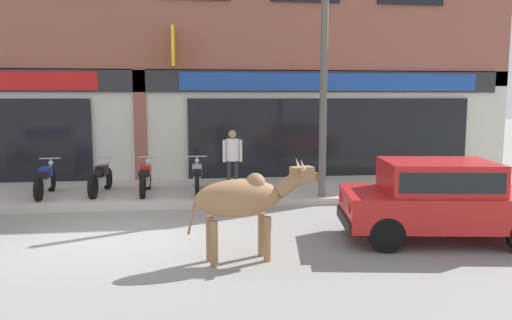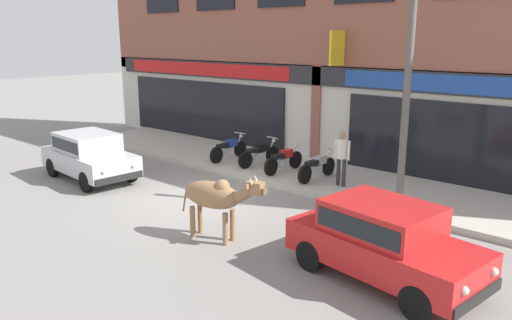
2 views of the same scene
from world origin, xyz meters
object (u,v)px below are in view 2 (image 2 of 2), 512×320
(motorcycle_1, at_px, (259,154))
(motorcycle_2, at_px, (284,160))
(car_0, at_px, (89,154))
(utility_pole, at_px, (406,102))
(motorcycle_0, at_px, (229,149))
(motorcycle_3, at_px, (317,167))
(car_1, at_px, (383,238))
(cow, at_px, (216,196))
(pedestrian, at_px, (342,153))

(motorcycle_1, relative_size, motorcycle_2, 1.00)
(car_0, relative_size, utility_pole, 0.69)
(motorcycle_0, height_order, utility_pole, utility_pole)
(motorcycle_2, bearing_deg, utility_pole, -11.73)
(utility_pole, bearing_deg, car_0, -159.56)
(motorcycle_1, height_order, utility_pole, utility_pole)
(motorcycle_1, distance_m, motorcycle_2, 1.13)
(motorcycle_2, xyz_separation_m, utility_pole, (4.34, -0.90, 2.28))
(motorcycle_0, distance_m, motorcycle_3, 3.73)
(motorcycle_0, bearing_deg, car_0, -115.74)
(motorcycle_2, distance_m, utility_pole, 4.99)
(motorcycle_3, distance_m, utility_pole, 3.90)
(car_1, height_order, motorcycle_3, car_1)
(motorcycle_2, bearing_deg, motorcycle_3, -1.56)
(cow, bearing_deg, utility_pole, 60.39)
(car_0, height_order, motorcycle_0, car_0)
(car_1, relative_size, utility_pole, 0.71)
(motorcycle_2, height_order, pedestrian, pedestrian)
(motorcycle_1, height_order, motorcycle_3, same)
(car_0, distance_m, car_1, 10.07)
(motorcycle_3, bearing_deg, car_1, -44.85)
(pedestrian, bearing_deg, utility_pole, -19.28)
(motorcycle_3, bearing_deg, pedestrian, -7.38)
(car_0, distance_m, motorcycle_3, 7.09)
(cow, relative_size, pedestrian, 1.33)
(motorcycle_0, bearing_deg, motorcycle_3, -0.59)
(pedestrian, bearing_deg, motorcycle_2, 176.05)
(car_1, distance_m, motorcycle_2, 7.11)
(motorcycle_2, relative_size, utility_pole, 0.34)
(car_0, bearing_deg, car_1, -0.93)
(car_1, xyz_separation_m, motorcycle_1, (-6.75, 4.46, -0.26))
(cow, xyz_separation_m, utility_pole, (2.34, 4.11, 1.83))
(car_1, relative_size, motorcycle_3, 2.08)
(motorcycle_2, height_order, motorcycle_3, same)
(motorcycle_2, xyz_separation_m, pedestrian, (2.20, -0.15, 0.60))
(motorcycle_0, distance_m, pedestrian, 4.67)
(motorcycle_3, distance_m, pedestrian, 1.09)
(car_1, height_order, motorcycle_0, car_1)
(cow, bearing_deg, motorcycle_1, 121.36)
(motorcycle_1, bearing_deg, pedestrian, -4.74)
(motorcycle_2, bearing_deg, car_0, -136.78)
(motorcycle_2, bearing_deg, car_1, -37.64)
(motorcycle_3, bearing_deg, motorcycle_1, 176.25)
(motorcycle_3, bearing_deg, cow, -81.91)
(motorcycle_0, xyz_separation_m, motorcycle_3, (3.73, -0.04, 0.00))
(motorcycle_3, relative_size, pedestrian, 1.13)
(car_0, bearing_deg, motorcycle_3, 35.79)
(motorcycle_0, xyz_separation_m, motorcycle_2, (2.43, -0.00, 0.00))
(pedestrian, bearing_deg, car_1, -50.70)
(car_1, bearing_deg, motorcycle_0, 151.67)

